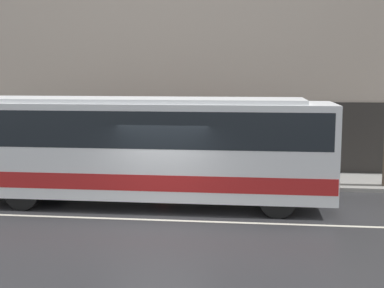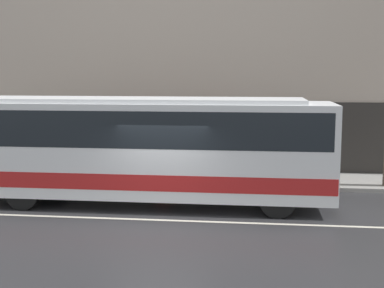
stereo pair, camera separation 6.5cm
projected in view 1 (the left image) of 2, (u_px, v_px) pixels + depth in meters
ground_plane at (160, 220)px, 14.25m from camera, size 60.00×60.00×0.00m
sidewalk at (186, 178)px, 19.56m from camera, size 60.00×2.80×0.14m
lane_stripe at (160, 220)px, 14.25m from camera, size 54.00×0.14×0.01m
transit_bus at (140, 145)px, 15.79m from camera, size 11.24×2.49×3.17m
pedestrian_waiting at (161, 152)px, 19.85m from camera, size 0.36×0.36×1.78m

